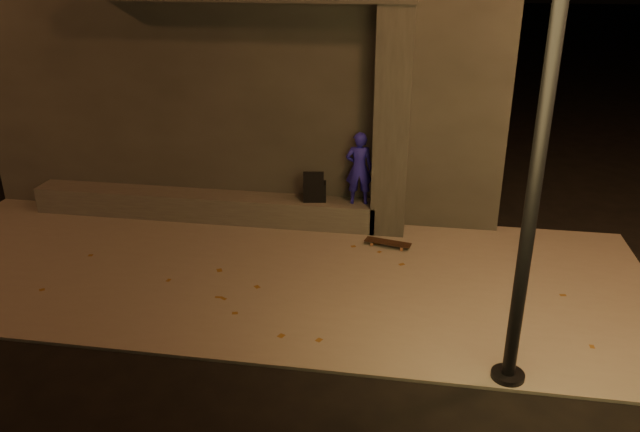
% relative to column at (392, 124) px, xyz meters
% --- Properties ---
extents(ground, '(120.00, 120.00, 0.00)m').
position_rel_column_xyz_m(ground, '(-1.70, -3.75, -1.84)').
color(ground, black).
rests_on(ground, ground).
extents(sidewalk, '(11.00, 4.40, 0.04)m').
position_rel_column_xyz_m(sidewalk, '(-1.70, -1.75, -1.82)').
color(sidewalk, slate).
rests_on(sidewalk, ground).
extents(building, '(9.00, 5.10, 5.22)m').
position_rel_column_xyz_m(building, '(-2.70, 2.74, 0.77)').
color(building, '#383633').
rests_on(building, ground).
extents(ledge, '(6.00, 0.55, 0.45)m').
position_rel_column_xyz_m(ledge, '(-3.20, 0.00, -1.58)').
color(ledge, '#4E4C47').
rests_on(ledge, sidewalk).
extents(column, '(0.55, 0.55, 3.60)m').
position_rel_column_xyz_m(column, '(0.00, 0.00, 0.00)').
color(column, '#383633').
rests_on(column, sidewalk).
extents(skateboarder, '(0.47, 0.34, 1.21)m').
position_rel_column_xyz_m(skateboarder, '(-0.50, 0.00, -0.75)').
color(skateboarder, '#221CB8').
rests_on(skateboarder, ledge).
extents(backpack, '(0.41, 0.30, 0.53)m').
position_rel_column_xyz_m(backpack, '(-1.23, 0.00, -1.17)').
color(backpack, black).
rests_on(backpack, ledge).
extents(skateboard, '(0.75, 0.34, 0.08)m').
position_rel_column_xyz_m(skateboard, '(0.05, -0.65, -1.73)').
color(skateboard, black).
rests_on(skateboard, sidewalk).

